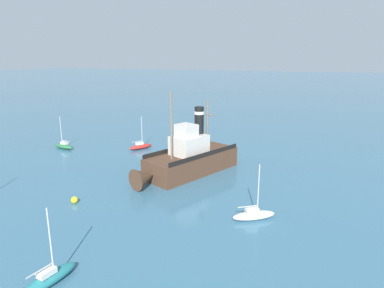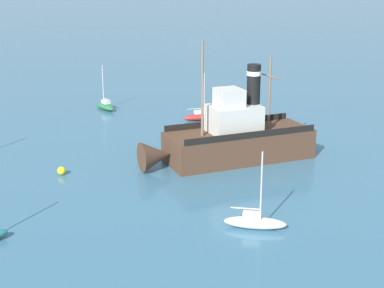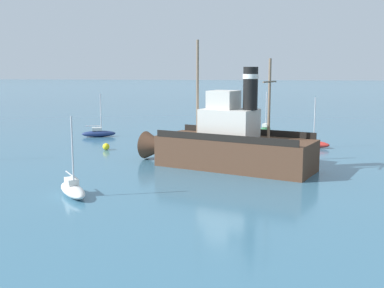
% 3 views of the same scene
% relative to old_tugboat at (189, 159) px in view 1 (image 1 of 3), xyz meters
% --- Properties ---
extents(ground_plane, '(600.00, 600.00, 0.00)m').
position_rel_old_tugboat_xyz_m(ground_plane, '(0.17, -0.30, -1.83)').
color(ground_plane, '#38667F').
extents(old_tugboat, '(8.41, 14.65, 9.90)m').
position_rel_old_tugboat_xyz_m(old_tugboat, '(0.00, 0.00, 0.00)').
color(old_tugboat, '#4C3323').
rests_on(old_tugboat, ground).
extents(sailboat_white, '(3.70, 3.15, 4.90)m').
position_rel_old_tugboat_xyz_m(sailboat_white, '(-9.87, 8.71, -1.40)').
color(sailboat_white, white).
rests_on(sailboat_white, ground).
extents(sailboat_green, '(3.93, 1.72, 4.90)m').
position_rel_old_tugboat_xyz_m(sailboat_green, '(21.93, -3.04, -1.40)').
color(sailboat_green, '#286B3D').
rests_on(sailboat_green, ground).
extents(sailboat_teal, '(1.60, 3.91, 4.90)m').
position_rel_old_tugboat_xyz_m(sailboat_teal, '(-0.33, 22.02, -1.40)').
color(sailboat_teal, '#23757A').
rests_on(sailboat_teal, ground).
extents(sailboat_red, '(2.69, 3.89, 4.90)m').
position_rel_old_tugboat_xyz_m(sailboat_red, '(11.11, -7.41, -1.40)').
color(sailboat_red, '#B22823').
rests_on(sailboat_red, ground).
extents(mooring_buoy, '(0.65, 0.65, 0.65)m').
position_rel_old_tugboat_xyz_m(mooring_buoy, '(6.58, 12.05, -1.50)').
color(mooring_buoy, yellow).
rests_on(mooring_buoy, ground).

